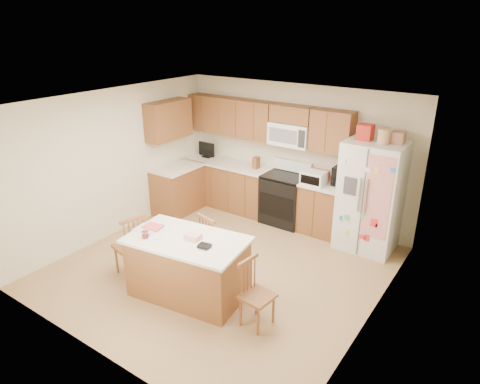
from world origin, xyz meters
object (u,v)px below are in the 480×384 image
Objects in this scene: island at (188,266)px; windsor_chair_right at (256,295)px; refrigerator at (371,195)px; windsor_chair_left at (131,246)px; windsor_chair_back at (214,245)px; stove at (285,198)px.

island is 1.91× the size of windsor_chair_right.
windsor_chair_left is at bearing -132.63° from refrigerator.
refrigerator reaches higher than windsor_chair_right.
windsor_chair_back is (-0.07, 0.67, 0.01)m from island.
refrigerator is at bearing 47.37° from windsor_chair_left.
refrigerator is 2.33× the size of windsor_chair_right.
island is 1.02m from windsor_chair_left.
island reaches higher than windsor_chair_back.
island is at bearing -89.20° from stove.
stove is at bearing 177.70° from refrigerator.
windsor_chair_right is (1.16, -0.67, -0.03)m from windsor_chair_back.
windsor_chair_left is at bearing -177.72° from windsor_chair_right.
windsor_chair_back is (-1.60, -2.02, -0.48)m from refrigerator.
windsor_chair_left reaches higher than windsor_chair_right.
windsor_chair_left is at bearing -175.29° from island.
island reaches higher than windsor_chair_right.
stove reaches higher than island.
refrigerator is 2.77m from windsor_chair_right.
windsor_chair_left reaches higher than island.
stove is 1.16× the size of windsor_chair_left.
windsor_chair_left is (-1.01, -0.08, 0.02)m from island.
refrigerator is 3.13m from island.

